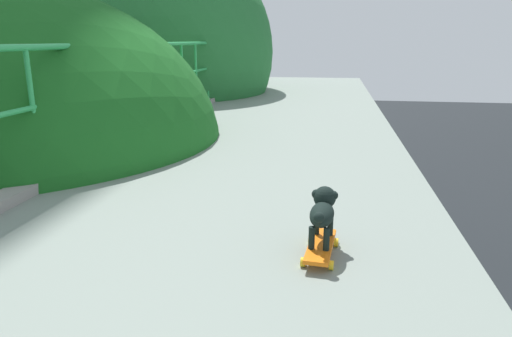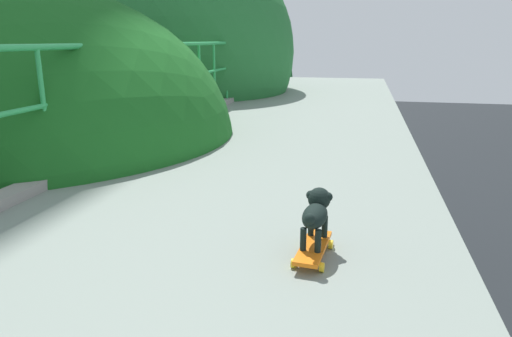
% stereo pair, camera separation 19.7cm
% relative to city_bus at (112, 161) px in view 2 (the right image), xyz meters
% --- Properties ---
extents(city_bus, '(2.71, 11.88, 3.18)m').
position_rel_city_bus_xyz_m(city_bus, '(0.00, 0.00, 0.00)').
color(city_bus, white).
rests_on(city_bus, ground).
extents(roadside_tree_mid, '(5.57, 5.57, 8.22)m').
position_rel_city_bus_xyz_m(roadside_tree_mid, '(7.26, -14.43, 4.23)').
color(roadside_tree_mid, brown).
rests_on(roadside_tree_mid, ground).
extents(roadside_tree_far, '(5.79, 5.79, 10.00)m').
position_rel_city_bus_xyz_m(roadside_tree_far, '(7.11, -8.65, 5.36)').
color(roadside_tree_far, brown).
rests_on(roadside_tree_far, ground).
extents(roadside_tree_farthest, '(3.62, 3.62, 7.66)m').
position_rel_city_bus_xyz_m(roadside_tree_farthest, '(7.33, -2.78, 4.21)').
color(roadside_tree_farthest, brown).
rests_on(roadside_tree_farthest, ground).
extents(toy_skateboard, '(0.21, 0.49, 0.08)m').
position_rel_city_bus_xyz_m(toy_skateboard, '(11.41, -17.28, 4.50)').
color(toy_skateboard, orange).
rests_on(toy_skateboard, overpass_deck).
extents(small_dog, '(0.17, 0.40, 0.30)m').
position_rel_city_bus_xyz_m(small_dog, '(11.42, -17.21, 4.71)').
color(small_dog, black).
rests_on(small_dog, toy_skateboard).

